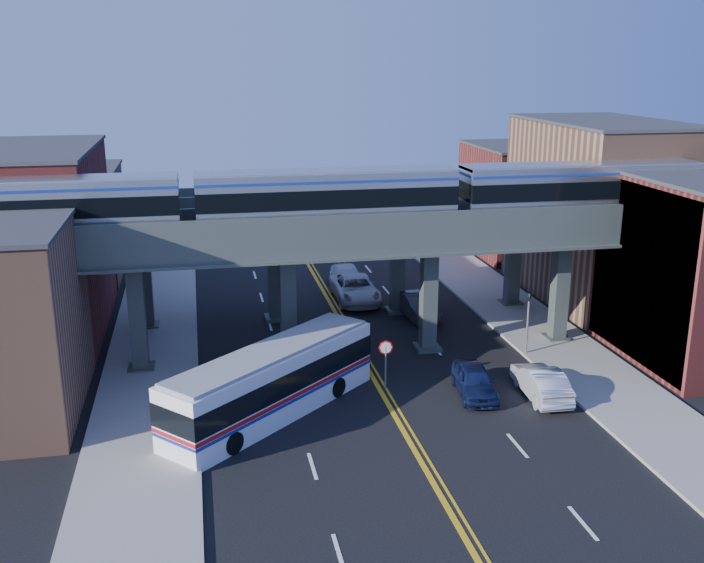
{
  "coord_description": "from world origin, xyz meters",
  "views": [
    {
      "loc": [
        -8.59,
        -32.7,
        16.25
      ],
      "look_at": [
        -0.76,
        6.33,
        4.81
      ],
      "focal_mm": 40.0,
      "sensor_mm": 36.0,
      "label": 1
    }
  ],
  "objects": [
    {
      "name": "elevated_viaduct_near",
      "position": [
        0.0,
        8.0,
        6.47
      ],
      "size": [
        52.0,
        3.6,
        7.4
      ],
      "color": "#3A4341",
      "rests_on": "ground"
    },
    {
      "name": "elevated_viaduct_far",
      "position": [
        0.0,
        15.0,
        6.47
      ],
      "size": [
        52.0,
        3.6,
        7.4
      ],
      "color": "#3A4341",
      "rests_on": "ground"
    },
    {
      "name": "traffic_signal",
      "position": [
        9.2,
        6.0,
        2.3
      ],
      "size": [
        0.15,
        0.18,
        4.1
      ],
      "color": "slate",
      "rests_on": "ground"
    },
    {
      "name": "transit_train",
      "position": [
        -1.79,
        8.0,
        9.09
      ],
      "size": [
        42.9,
        2.69,
        3.12
      ],
      "color": "black",
      "rests_on": "elevated_viaduct_near"
    },
    {
      "name": "car_lane_d",
      "position": [
        1.84,
        21.1,
        0.79
      ],
      "size": [
        2.33,
        5.47,
        1.57
      ],
      "primitive_type": "imported",
      "rotation": [
        0.0,
        0.0,
        -0.02
      ],
      "color": "silver",
      "rests_on": "ground"
    },
    {
      "name": "building_west_c",
      "position": [
        -18.5,
        29.0,
        4.0
      ],
      "size": [
        8.0,
        10.0,
        8.0
      ],
      "primitive_type": "cube",
      "color": "#875D46",
      "rests_on": "ground"
    },
    {
      "name": "car_lane_c",
      "position": [
        1.8,
        18.01,
        0.85
      ],
      "size": [
        2.83,
        6.13,
        1.7
      ],
      "primitive_type": "imported",
      "rotation": [
        0.0,
        0.0,
        -0.0
      ],
      "color": "silver",
      "rests_on": "ground"
    },
    {
      "name": "building_west_b",
      "position": [
        -18.5,
        16.0,
        5.5
      ],
      "size": [
        8.0,
        14.0,
        11.0
      ],
      "primitive_type": "cube",
      "color": "maroon",
      "rests_on": "ground"
    },
    {
      "name": "mural_panel",
      "position": [
        14.55,
        4.0,
        4.75
      ],
      "size": [
        0.1,
        9.5,
        9.5
      ],
      "primitive_type": "cube",
      "color": "teal",
      "rests_on": "ground"
    },
    {
      "name": "building_east_b",
      "position": [
        18.5,
        16.0,
        6.0
      ],
      "size": [
        8.0,
        14.0,
        12.0
      ],
      "primitive_type": "cube",
      "color": "#875D46",
      "rests_on": "ground"
    },
    {
      "name": "sidewalk_east",
      "position": [
        11.5,
        10.0,
        0.08
      ],
      "size": [
        5.0,
        70.0,
        0.16
      ],
      "primitive_type": "cube",
      "color": "gray",
      "rests_on": "ground"
    },
    {
      "name": "building_east_c",
      "position": [
        18.5,
        29.0,
        4.5
      ],
      "size": [
        8.0,
        10.0,
        9.0
      ],
      "primitive_type": "cube",
      "color": "maroon",
      "rests_on": "ground"
    },
    {
      "name": "stop_sign",
      "position": [
        0.3,
        3.0,
        1.76
      ],
      "size": [
        0.76,
        0.09,
        2.63
      ],
      "color": "slate",
      "rests_on": "ground"
    },
    {
      "name": "car_parked_curb",
      "position": [
        7.63,
        0.59,
        0.78
      ],
      "size": [
        1.98,
        4.86,
        1.57
      ],
      "primitive_type": "imported",
      "rotation": [
        0.0,
        0.0,
        3.07
      ],
      "color": "silver",
      "rests_on": "ground"
    },
    {
      "name": "ground",
      "position": [
        0.0,
        0.0,
        0.0
      ],
      "size": [
        120.0,
        120.0,
        0.0
      ],
      "primitive_type": "plane",
      "color": "black",
      "rests_on": "ground"
    },
    {
      "name": "transit_bus",
      "position": [
        -5.59,
        1.21,
        1.61
      ],
      "size": [
        10.79,
        10.14,
        3.12
      ],
      "rotation": [
        0.0,
        0.0,
        0.74
      ],
      "color": "white",
      "rests_on": "ground"
    },
    {
      "name": "sidewalk_west",
      "position": [
        -11.5,
        10.0,
        0.08
      ],
      "size": [
        5.0,
        70.0,
        0.16
      ],
      "primitive_type": "cube",
      "color": "gray",
      "rests_on": "ground"
    },
    {
      "name": "car_lane_b",
      "position": [
        5.0,
        13.66,
        0.79
      ],
      "size": [
        2.14,
        4.96,
        1.59
      ],
      "primitive_type": "imported",
      "rotation": [
        0.0,
        0.0,
        0.1
      ],
      "color": "#323234",
      "rests_on": "ground"
    },
    {
      "name": "car_lane_a",
      "position": [
        4.47,
        1.43,
        0.75
      ],
      "size": [
        2.27,
        4.56,
        1.49
      ],
      "primitive_type": "imported",
      "rotation": [
        0.0,
        0.0,
        -0.12
      ],
      "color": "#111B3F",
      "rests_on": "ground"
    }
  ]
}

